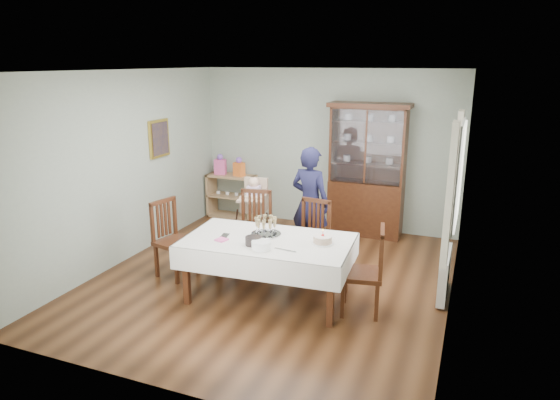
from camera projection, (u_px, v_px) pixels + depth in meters
The scene contains 25 objects.
floor at pixel (272, 279), 6.67m from camera, with size 5.00×5.00×0.00m, color #593319.
room_shell at pixel (287, 146), 6.69m from camera, with size 5.00×5.00×5.00m.
dining_table at pixel (268, 268), 6.04m from camera, with size 2.07×1.27×0.76m.
china_cabinet at pixel (367, 168), 8.12m from camera, with size 1.30×0.48×2.18m.
sideboard at pixel (232, 196), 9.23m from camera, with size 0.90×0.38×0.80m.
picture_frame at pixel (159, 139), 7.73m from camera, with size 0.04×0.48×0.58m, color gold.
window at pixel (459, 175), 5.73m from camera, with size 0.04×1.02×1.22m, color white.
curtain_left at pixel (450, 195), 5.23m from camera, with size 0.07×0.30×1.55m, color silver.
curtain_right at pixel (456, 172), 6.34m from camera, with size 0.07×0.30×1.55m, color silver.
radiator at pixel (444, 274), 6.09m from camera, with size 0.10×0.80×0.55m, color white.
chair_far_left at pixel (254, 242), 7.12m from camera, with size 0.54×0.54×1.04m.
chair_far_right at pixel (310, 252), 6.79m from camera, with size 0.50×0.50×1.00m.
chair_end_left at pixel (176, 254), 6.71m from camera, with size 0.56×0.56×1.03m.
chair_end_right at pixel (362, 287), 5.72m from camera, with size 0.54×0.54×1.03m.
woman at pixel (310, 203), 7.22m from camera, with size 0.60×0.40×1.65m, color #161632.
high_chair at pixel (254, 220), 7.72m from camera, with size 0.57×0.57×1.12m.
champagne_tray at pixel (266, 229), 6.07m from camera, with size 0.37×0.37×0.22m.
birthday_cake at pixel (323, 240), 5.79m from camera, with size 0.26×0.26×0.18m.
plate_stack_dark at pixel (254, 241), 5.76m from camera, with size 0.20×0.20×0.09m, color black.
plate_stack_white at pixel (261, 245), 5.62m from camera, with size 0.22×0.22×0.09m, color white.
napkin_stack at pixel (222, 240), 5.90m from camera, with size 0.12×0.12×0.02m, color #E5549A.
cutlery at pixel (222, 235), 6.07m from camera, with size 0.11×0.16×0.01m, color silver, non-canonical shape.
cake_knife at pixel (285, 250), 5.59m from camera, with size 0.27×0.02×0.01m, color silver.
gift_bag_pink at pixel (220, 165), 9.13m from camera, with size 0.22×0.17×0.38m.
gift_bag_orange at pixel (239, 168), 9.00m from camera, with size 0.22×0.18×0.35m.
Camera 1 is at (2.36, -5.67, 2.81)m, focal length 32.00 mm.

